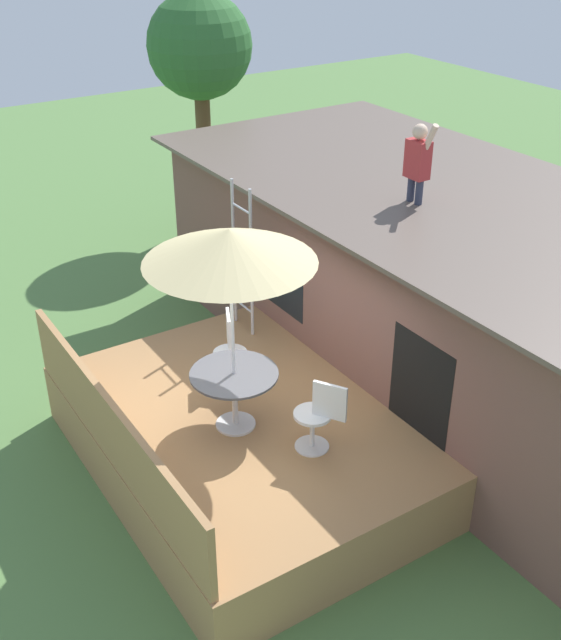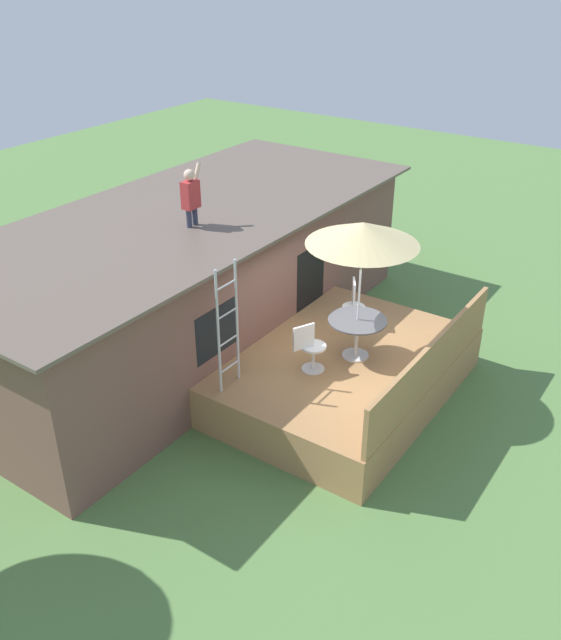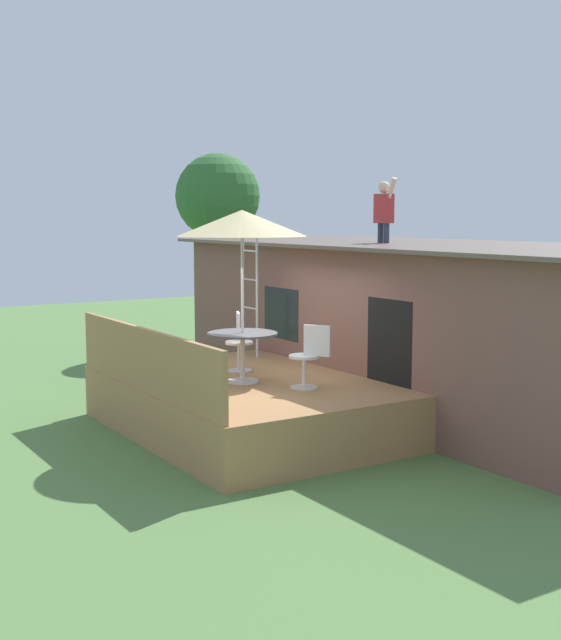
{
  "view_description": "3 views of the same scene",
  "coord_description": "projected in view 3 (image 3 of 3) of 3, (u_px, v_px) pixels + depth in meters",
  "views": [
    {
      "loc": [
        6.82,
        -3.83,
        6.52
      ],
      "look_at": [
        -0.3,
        0.76,
        1.77
      ],
      "focal_mm": 44.05,
      "sensor_mm": 36.0,
      "label": 1
    },
    {
      "loc": [
        -9.26,
        -4.99,
        7.28
      ],
      "look_at": [
        -0.37,
        1.14,
        1.35
      ],
      "focal_mm": 38.41,
      "sensor_mm": 36.0,
      "label": 2
    },
    {
      "loc": [
        10.68,
        -6.18,
        3.24
      ],
      "look_at": [
        -0.08,
        0.63,
        1.66
      ],
      "focal_mm": 46.72,
      "sensor_mm": 36.0,
      "label": 3
    }
  ],
  "objects": [
    {
      "name": "step_ladder",
      "position": [
        250.0,
        294.0,
        14.57
      ],
      "size": [
        0.52,
        0.04,
        2.2
      ],
      "color": "silver",
      "rests_on": "deck"
    },
    {
      "name": "deck_railing",
      "position": [
        145.0,
        360.0,
        11.61
      ],
      "size": [
        4.67,
        0.08,
        0.9
      ],
      "primitive_type": "cube",
      "color": "#A87A4C",
      "rests_on": "deck"
    },
    {
      "name": "patio_chair_left",
      "position": [
        239.0,
        342.0,
        13.25
      ],
      "size": [
        0.59,
        0.44,
        0.92
      ],
      "rotation": [
        0.0,
        0.0,
        -0.46
      ],
      "color": "silver",
      "rests_on": "deck"
    },
    {
      "name": "patio_table",
      "position": [
        243.0,
        343.0,
        12.28
      ],
      "size": [
        1.04,
        1.04,
        0.74
      ],
      "color": "silver",
      "rests_on": "deck"
    },
    {
      "name": "patio_umbrella",
      "position": [
        242.0,
        223.0,
        12.07
      ],
      "size": [
        1.9,
        1.9,
        2.54
      ],
      "color": "silver",
      "rests_on": "deck"
    },
    {
      "name": "ground_plane",
      "position": [
        248.0,
        431.0,
        12.64
      ],
      "size": [
        40.0,
        40.0,
        0.0
      ],
      "primitive_type": "plane",
      "color": "#567F42"
    },
    {
      "name": "patio_chair_right",
      "position": [
        309.0,
        357.0,
        11.84
      ],
      "size": [
        0.57,
        0.45,
        0.92
      ],
      "rotation": [
        0.0,
        0.0,
        -2.58
      ],
      "color": "silver",
      "rests_on": "deck"
    },
    {
      "name": "person_figure",
      "position": [
        384.0,
        207.0,
        14.22
      ],
      "size": [
        0.47,
        0.2,
        1.11
      ],
      "color": "#33384C",
      "rests_on": "house"
    },
    {
      "name": "backyard_tree",
      "position": [
        218.0,
        199.0,
        20.16
      ],
      "size": [
        2.06,
        2.06,
        4.77
      ],
      "color": "brown",
      "rests_on": "ground"
    },
    {
      "name": "house",
      "position": [
        428.0,
        324.0,
        14.38
      ],
      "size": [
        10.5,
        4.5,
        2.79
      ],
      "color": "brown",
      "rests_on": "ground"
    },
    {
      "name": "deck",
      "position": [
        248.0,
        406.0,
        12.59
      ],
      "size": [
        4.77,
        3.41,
        0.8
      ],
      "primitive_type": "cube",
      "color": "#A87A4C",
      "rests_on": "ground"
    }
  ]
}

